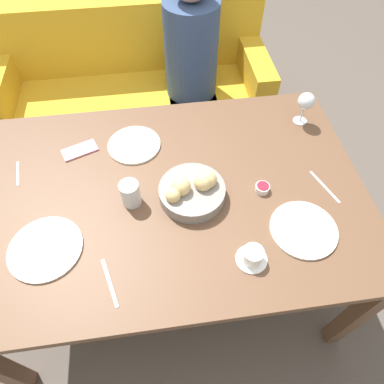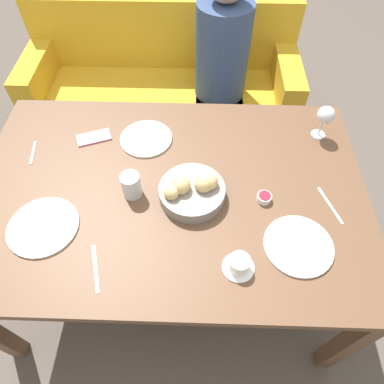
# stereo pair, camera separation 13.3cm
# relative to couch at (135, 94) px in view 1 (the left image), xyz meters

# --- Properties ---
(ground_plane) EXTENTS (10.00, 10.00, 0.00)m
(ground_plane) POSITION_rel_couch_xyz_m (0.14, -1.20, -0.31)
(ground_plane) COLOR #564C44
(dining_table) EXTENTS (1.59, 1.05, 0.75)m
(dining_table) POSITION_rel_couch_xyz_m (0.14, -1.20, 0.35)
(dining_table) COLOR brown
(dining_table) RESTS_ON ground_plane
(couch) EXTENTS (1.77, 0.70, 0.88)m
(couch) POSITION_rel_couch_xyz_m (0.00, 0.00, 0.00)
(couch) COLOR gold
(couch) RESTS_ON ground_plane
(seated_person) EXTENTS (0.32, 0.42, 1.20)m
(seated_person) POSITION_rel_couch_xyz_m (0.38, -0.15, 0.20)
(seated_person) COLOR #23232D
(seated_person) RESTS_ON ground_plane
(bread_basket) EXTENTS (0.26, 0.26, 0.11)m
(bread_basket) POSITION_rel_couch_xyz_m (0.24, -1.25, 0.47)
(bread_basket) COLOR gray
(bread_basket) RESTS_ON dining_table
(plate_near_left) EXTENTS (0.26, 0.26, 0.01)m
(plate_near_left) POSITION_rel_couch_xyz_m (-0.31, -1.40, 0.44)
(plate_near_left) COLOR silver
(plate_near_left) RESTS_ON dining_table
(plate_near_right) EXTENTS (0.25, 0.25, 0.01)m
(plate_near_right) POSITION_rel_couch_xyz_m (0.62, -1.45, 0.44)
(plate_near_right) COLOR silver
(plate_near_right) RESTS_ON dining_table
(plate_far_center) EXTENTS (0.23, 0.23, 0.01)m
(plate_far_center) POSITION_rel_couch_xyz_m (0.02, -0.93, 0.44)
(plate_far_center) COLOR silver
(plate_far_center) RESTS_ON dining_table
(water_tumbler) EXTENTS (0.08, 0.08, 0.11)m
(water_tumbler) POSITION_rel_couch_xyz_m (0.00, -1.24, 0.49)
(water_tumbler) COLOR silver
(water_tumbler) RESTS_ON dining_table
(wine_glass) EXTENTS (0.08, 0.08, 0.16)m
(wine_glass) POSITION_rel_couch_xyz_m (0.80, -0.88, 0.55)
(wine_glass) COLOR silver
(wine_glass) RESTS_ON dining_table
(coffee_cup) EXTENTS (0.11, 0.11, 0.06)m
(coffee_cup) POSITION_rel_couch_xyz_m (0.40, -1.54, 0.46)
(coffee_cup) COLOR white
(coffee_cup) RESTS_ON dining_table
(jam_bowl_berry) EXTENTS (0.06, 0.06, 0.03)m
(jam_bowl_berry) POSITION_rel_couch_xyz_m (0.52, -1.25, 0.45)
(jam_bowl_berry) COLOR white
(jam_bowl_berry) RESTS_ON dining_table
(fork_silver) EXTENTS (0.07, 0.17, 0.00)m
(fork_silver) POSITION_rel_couch_xyz_m (0.77, -1.27, 0.44)
(fork_silver) COLOR #B7B7BC
(fork_silver) RESTS_ON dining_table
(knife_silver) EXTENTS (0.06, 0.18, 0.00)m
(knife_silver) POSITION_rel_couch_xyz_m (-0.09, -1.56, 0.44)
(knife_silver) COLOR #B7B7BC
(knife_silver) RESTS_ON dining_table
(spoon_coffee) EXTENTS (0.03, 0.14, 0.00)m
(spoon_coffee) POSITION_rel_couch_xyz_m (-0.47, -1.03, 0.44)
(spoon_coffee) COLOR #B7B7BC
(spoon_coffee) RESTS_ON dining_table
(cell_phone) EXTENTS (0.17, 0.12, 0.01)m
(cell_phone) POSITION_rel_couch_xyz_m (-0.22, -0.93, 0.44)
(cell_phone) COLOR pink
(cell_phone) RESTS_ON dining_table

